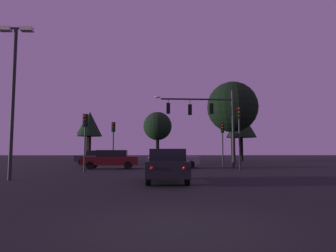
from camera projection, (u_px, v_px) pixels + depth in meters
ground_plane at (164, 166)px, 29.97m from camera, size 168.00×168.00×0.00m
traffic_signal_mast_arm at (207, 115)px, 25.30m from camera, size 6.80×0.58×6.59m
traffic_light_corner_left at (85, 131)px, 20.97m from camera, size 0.34×0.37×4.04m
traffic_light_corner_right at (239, 125)px, 22.32m from camera, size 0.34×0.37×4.78m
traffic_light_median at (223, 136)px, 28.08m from camera, size 0.33×0.37×4.07m
traffic_light_far_side at (113, 135)px, 27.73m from camera, size 0.33×0.37×4.13m
car_nearside_lane at (167, 165)px, 13.81m from camera, size 1.84×4.51×1.52m
car_crossing_left at (111, 159)px, 24.22m from camera, size 4.59×1.89×1.52m
car_crossing_right at (173, 159)px, 25.74m from camera, size 4.41×2.18×1.52m
car_far_lane at (98, 157)px, 31.87m from camera, size 4.68×1.90×1.52m
parking_lot_lamp_post at (14, 81)px, 15.04m from camera, size 1.70×0.36×7.74m
tree_behind_sign at (158, 126)px, 39.11m from camera, size 3.72×3.72×6.58m
tree_left_far at (232, 107)px, 34.43m from camera, size 5.83×5.83×9.43m
tree_center_horizon at (88, 124)px, 48.24m from camera, size 3.30×3.30×7.34m
tree_right_cluster at (241, 124)px, 43.60m from camera, size 4.35×4.35×7.46m
tree_lot_edge at (90, 124)px, 41.51m from camera, size 3.45×3.45×6.93m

